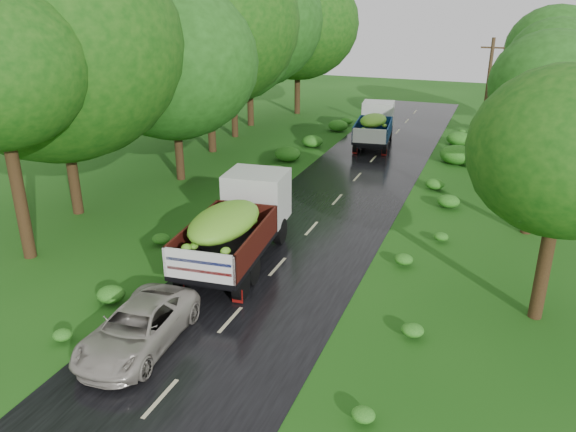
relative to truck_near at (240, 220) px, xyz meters
The scene contains 10 objects.
ground 8.42m from the truck_near, 78.89° to the right, with size 120.00×120.00×0.00m, color #17490F.
road 3.85m from the truck_near, 62.82° to the right, with size 6.50×80.00×0.02m, color black.
road_lines 3.10m from the truck_near, 52.82° to the right, with size 0.12×69.60×0.00m.
truck_near is the anchor object (origin of this frame).
truck_far 19.50m from the truck_near, 87.67° to the left, with size 2.93×6.42×2.61m.
car 6.43m from the truck_near, 92.34° to the right, with size 2.11×4.57×1.27m, color #A19B8F.
utility_pole 18.99m from the truck_near, 65.66° to the left, with size 1.29×0.20×7.38m.
trees_left 17.17m from the truck_near, 122.42° to the left, with size 6.56×34.48×10.22m.
trees_right 18.74m from the truck_near, 53.25° to the left, with size 4.66×30.82×7.73m.
shrubs 6.25m from the truck_near, 74.93° to the left, with size 11.90×44.00×0.70m.
Camera 1 is at (7.26, -9.69, 9.72)m, focal length 35.00 mm.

